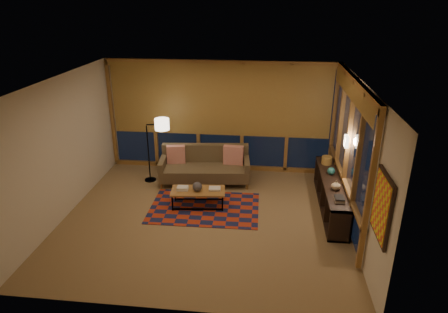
# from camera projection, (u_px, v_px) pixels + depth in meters

# --- Properties ---
(floor) EXTENTS (5.50, 5.00, 0.01)m
(floor) POSITION_uv_depth(u_px,v_px,m) (205.00, 218.00, 7.87)
(floor) COLOR #9E7A49
(floor) RESTS_ON ground
(ceiling) EXTENTS (5.50, 5.00, 0.01)m
(ceiling) POSITION_uv_depth(u_px,v_px,m) (202.00, 81.00, 6.85)
(ceiling) COLOR beige
(ceiling) RESTS_ON walls
(walls) EXTENTS (5.51, 5.01, 2.70)m
(walls) POSITION_uv_depth(u_px,v_px,m) (204.00, 154.00, 7.36)
(walls) COLOR beige
(walls) RESTS_ON floor
(window_wall_back) EXTENTS (5.30, 0.16, 2.60)m
(window_wall_back) POSITION_uv_depth(u_px,v_px,m) (220.00, 117.00, 9.59)
(window_wall_back) COLOR #B07843
(window_wall_back) RESTS_ON walls
(window_wall_right) EXTENTS (0.16, 3.70, 2.60)m
(window_wall_right) POSITION_uv_depth(u_px,v_px,m) (347.00, 149.00, 7.63)
(window_wall_right) COLOR #B07843
(window_wall_right) RESTS_ON walls
(wall_art) EXTENTS (0.06, 0.74, 0.94)m
(wall_art) POSITION_uv_depth(u_px,v_px,m) (382.00, 207.00, 5.33)
(wall_art) COLOR #E44729
(wall_art) RESTS_ON walls
(wall_sconce) EXTENTS (0.12, 0.18, 0.22)m
(wall_sconce) POSITION_uv_depth(u_px,v_px,m) (346.00, 141.00, 7.42)
(wall_sconce) COLOR #F5E3C6
(wall_sconce) RESTS_ON walls
(sofa) EXTENTS (2.10, 1.02, 0.83)m
(sofa) POSITION_uv_depth(u_px,v_px,m) (205.00, 166.00, 9.19)
(sofa) COLOR brown
(sofa) RESTS_ON floor
(pillow_left) EXTENTS (0.44, 0.22, 0.43)m
(pillow_left) POSITION_uv_depth(u_px,v_px,m) (176.00, 154.00, 9.29)
(pillow_left) COLOR red
(pillow_left) RESTS_ON sofa
(pillow_right) EXTENTS (0.47, 0.18, 0.46)m
(pillow_right) POSITION_uv_depth(u_px,v_px,m) (233.00, 155.00, 9.22)
(pillow_right) COLOR red
(pillow_right) RESTS_ON sofa
(area_rug) EXTENTS (2.25, 1.52, 0.01)m
(area_rug) POSITION_uv_depth(u_px,v_px,m) (204.00, 208.00, 8.22)
(area_rug) COLOR #B03218
(area_rug) RESTS_ON floor
(coffee_table) EXTENTS (1.15, 0.61, 0.37)m
(coffee_table) POSITION_uv_depth(u_px,v_px,m) (198.00, 198.00, 8.24)
(coffee_table) COLOR #B07843
(coffee_table) RESTS_ON floor
(book_stack_a) EXTENTS (0.24, 0.20, 0.07)m
(book_stack_a) POSITION_uv_depth(u_px,v_px,m) (183.00, 188.00, 8.18)
(book_stack_a) COLOR white
(book_stack_a) RESTS_ON coffee_table
(book_stack_b) EXTENTS (0.23, 0.19, 0.04)m
(book_stack_b) POSITION_uv_depth(u_px,v_px,m) (215.00, 189.00, 8.17)
(book_stack_b) COLOR white
(book_stack_b) RESTS_ON coffee_table
(ceramic_pot) EXTENTS (0.23, 0.23, 0.20)m
(ceramic_pot) POSITION_uv_depth(u_px,v_px,m) (197.00, 186.00, 8.10)
(ceramic_pot) COLOR black
(ceramic_pot) RESTS_ON coffee_table
(floor_lamp) EXTENTS (0.56, 0.43, 1.51)m
(floor_lamp) POSITION_uv_depth(u_px,v_px,m) (148.00, 150.00, 9.18)
(floor_lamp) COLOR black
(floor_lamp) RESTS_ON floor
(bookshelf) EXTENTS (0.40, 2.53, 0.63)m
(bookshelf) POSITION_uv_depth(u_px,v_px,m) (331.00, 194.00, 8.11)
(bookshelf) COLOR black
(bookshelf) RESTS_ON floor
(basket) EXTENTS (0.27, 0.27, 0.17)m
(basket) POSITION_uv_depth(u_px,v_px,m) (327.00, 160.00, 8.73)
(basket) COLOR #B0853D
(basket) RESTS_ON bookshelf
(teal_bowl) EXTENTS (0.18, 0.18, 0.16)m
(teal_bowl) POSITION_uv_depth(u_px,v_px,m) (331.00, 171.00, 8.20)
(teal_bowl) COLOR #21605D
(teal_bowl) RESTS_ON bookshelf
(vase) EXTENTS (0.18, 0.18, 0.18)m
(vase) POSITION_uv_depth(u_px,v_px,m) (336.00, 185.00, 7.58)
(vase) COLOR tan
(vase) RESTS_ON bookshelf
(shelf_book_stack) EXTENTS (0.22, 0.27, 0.07)m
(shelf_book_stack) POSITION_uv_depth(u_px,v_px,m) (339.00, 199.00, 7.18)
(shelf_book_stack) COLOR white
(shelf_book_stack) RESTS_ON bookshelf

